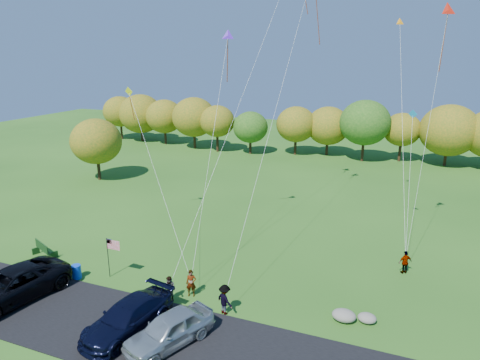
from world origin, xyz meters
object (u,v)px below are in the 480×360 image
at_px(minivan_dark, 11,286).
at_px(minivan_silver, 169,329).
at_px(flyer_b, 170,289).
at_px(flyer_d, 405,262).
at_px(trash_barrel, 76,272).
at_px(flyer_a, 191,283).
at_px(park_bench, 43,249).
at_px(flyer_c, 225,300).
at_px(minivan_navy, 128,317).

distance_m(minivan_dark, minivan_silver, 10.47).
relative_size(flyer_b, flyer_d, 0.98).
bearing_deg(trash_barrel, flyer_a, 6.15).
bearing_deg(minivan_dark, flyer_d, 40.97).
height_order(flyer_a, park_bench, flyer_a).
distance_m(flyer_a, flyer_c, 2.72).
bearing_deg(minivan_navy, flyer_b, 90.93).
distance_m(flyer_b, park_bench, 11.31).
height_order(minivan_silver, trash_barrel, minivan_silver).
xyz_separation_m(minivan_navy, flyer_a, (1.41, 4.22, -0.02)).
xyz_separation_m(minivan_dark, minivan_navy, (7.96, 0.04, -0.13)).
height_order(minivan_navy, flyer_c, flyer_c).
bearing_deg(trash_barrel, park_bench, 160.34).
relative_size(minivan_navy, flyer_a, 3.27).
xyz_separation_m(flyer_a, park_bench, (-12.07, 0.70, -0.22)).
height_order(minivan_navy, flyer_a, flyer_a).
bearing_deg(trash_barrel, minivan_dark, -114.97).
xyz_separation_m(minivan_navy, flyer_d, (13.02, 11.73, -0.06)).
xyz_separation_m(flyer_a, flyer_b, (-0.88, -0.94, -0.05)).
bearing_deg(flyer_d, minivan_navy, 8.45).
xyz_separation_m(minivan_silver, flyer_c, (1.45, 3.40, 0.00)).
bearing_deg(minivan_silver, flyer_c, 89.99).
relative_size(flyer_b, park_bench, 0.78).
height_order(minivan_navy, trash_barrel, minivan_navy).
bearing_deg(minivan_navy, flyer_a, 81.66).
bearing_deg(minivan_silver, trash_barrel, -178.50).
height_order(minivan_dark, flyer_c, minivan_dark).
bearing_deg(park_bench, minivan_silver, 2.14).
relative_size(minivan_dark, park_bench, 3.32).
xyz_separation_m(flyer_a, flyer_d, (11.61, 7.50, -0.04)).
height_order(flyer_c, park_bench, flyer_c).
distance_m(minivan_dark, flyer_d, 24.05).
height_order(flyer_a, flyer_c, flyer_c).
relative_size(flyer_a, flyer_d, 1.05).
distance_m(minivan_silver, flyer_d, 15.83).
height_order(minivan_navy, flyer_b, minivan_navy).
bearing_deg(flyer_b, minivan_dark, -161.43).
height_order(minivan_navy, park_bench, minivan_navy).
bearing_deg(flyer_a, minivan_navy, -129.75).
distance_m(minivan_navy, flyer_d, 17.52).
distance_m(flyer_c, trash_barrel, 10.32).
height_order(park_bench, trash_barrel, park_bench).
bearing_deg(flyer_c, minivan_silver, 93.86).
height_order(flyer_b, park_bench, flyer_b).
relative_size(minivan_navy, trash_barrel, 6.07).
bearing_deg(park_bench, minivan_navy, -1.73).
distance_m(flyer_b, trash_barrel, 6.90).
height_order(flyer_b, flyer_c, flyer_c).
xyz_separation_m(flyer_a, flyer_c, (2.55, -0.94, 0.04)).
bearing_deg(minivan_silver, park_bench, -177.90).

